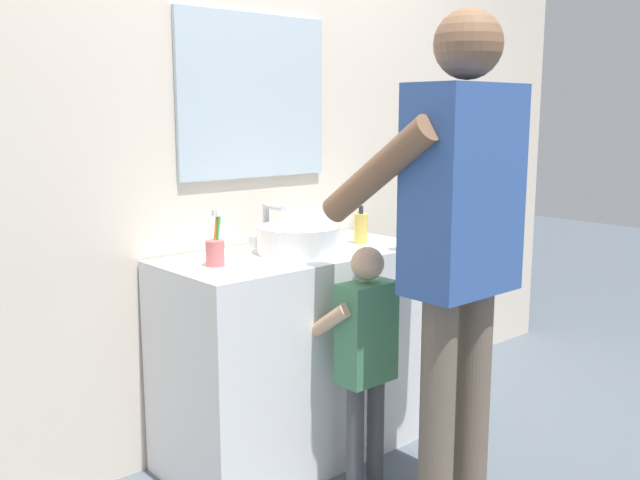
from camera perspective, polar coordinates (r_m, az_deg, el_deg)
The scene contains 9 objects.
ground_plane at distance 2.98m, azimuth 2.01°, elevation -18.38°, with size 14.00×14.00×0.00m, color slate.
back_wall at distance 3.10m, azimuth -5.82°, elevation 8.79°, with size 4.40×0.10×2.70m.
vanity_cabinet at distance 3.01m, azimuth -1.91°, elevation -9.08°, with size 1.11×0.54×0.86m, color white.
sink_basin at distance 2.87m, azimuth -1.72°, elevation 0.07°, with size 0.33×0.33×0.11m.
faucet at distance 3.02m, azimuth -4.19°, elevation 1.03°, with size 0.18×0.14×0.18m.
toothbrush_cup at distance 2.66m, azimuth -8.35°, elevation -0.90°, with size 0.07×0.07×0.21m.
soap_bottle at distance 3.08m, azimuth 3.27°, elevation 0.95°, with size 0.06×0.06×0.17m.
child_toddler at distance 2.69m, azimuth 3.58°, elevation -8.50°, with size 0.29×0.29×0.94m.
adult_parent at distance 2.49m, azimuth 10.94°, elevation 1.45°, with size 0.54×0.57×1.76m.
Camera 1 is at (-1.80, -1.90, 1.42)m, focal length 40.16 mm.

